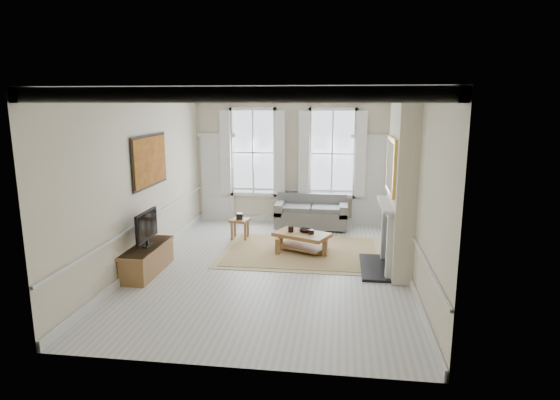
# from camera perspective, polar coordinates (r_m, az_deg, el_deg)

# --- Properties ---
(floor) EXTENTS (7.20, 7.20, 0.00)m
(floor) POSITION_cam_1_polar(r_m,az_deg,el_deg) (9.38, -0.87, -8.22)
(floor) COLOR #B7B5AD
(floor) RESTS_ON ground
(ceiling) EXTENTS (7.20, 7.20, 0.00)m
(ceiling) POSITION_cam_1_polar(r_m,az_deg,el_deg) (8.81, -0.94, 13.04)
(ceiling) COLOR white
(ceiling) RESTS_ON back_wall
(back_wall) EXTENTS (5.20, 0.00, 5.20)m
(back_wall) POSITION_cam_1_polar(r_m,az_deg,el_deg) (12.47, 1.53, 4.87)
(back_wall) COLOR beige
(back_wall) RESTS_ON floor
(left_wall) EXTENTS (0.00, 7.20, 7.20)m
(left_wall) POSITION_cam_1_polar(r_m,az_deg,el_deg) (9.66, -16.35, 2.33)
(left_wall) COLOR beige
(left_wall) RESTS_ON floor
(right_wall) EXTENTS (0.00, 7.20, 7.20)m
(right_wall) POSITION_cam_1_polar(r_m,az_deg,el_deg) (8.94, 15.83, 1.62)
(right_wall) COLOR beige
(right_wall) RESTS_ON floor
(window_left) EXTENTS (1.26, 0.20, 2.20)m
(window_left) POSITION_cam_1_polar(r_m,az_deg,el_deg) (12.55, -3.29, 5.82)
(window_left) COLOR #B2BCC6
(window_left) RESTS_ON back_wall
(window_right) EXTENTS (1.26, 0.20, 2.20)m
(window_right) POSITION_cam_1_polar(r_m,az_deg,el_deg) (12.33, 6.39, 5.66)
(window_right) COLOR #B2BCC6
(window_right) RESTS_ON back_wall
(door_left) EXTENTS (0.90, 0.08, 2.30)m
(door_left) POSITION_cam_1_polar(r_m,az_deg,el_deg) (12.88, -7.62, 2.53)
(door_left) COLOR silver
(door_left) RESTS_ON floor
(door_right) EXTENTS (0.90, 0.08, 2.30)m
(door_right) POSITION_cam_1_polar(r_m,az_deg,el_deg) (12.47, 10.91, 2.10)
(door_right) COLOR silver
(door_right) RESTS_ON floor
(painting) EXTENTS (0.05, 1.66, 1.06)m
(painting) POSITION_cam_1_polar(r_m,az_deg,el_deg) (9.87, -15.56, 4.63)
(painting) COLOR #B1741E
(painting) RESTS_ON left_wall
(chimney_breast) EXTENTS (0.35, 1.70, 3.38)m
(chimney_breast) POSITION_cam_1_polar(r_m,az_deg,el_deg) (9.11, 14.57, 1.88)
(chimney_breast) COLOR beige
(chimney_breast) RESTS_ON floor
(hearth) EXTENTS (0.55, 1.50, 0.05)m
(hearth) POSITION_cam_1_polar(r_m,az_deg,el_deg) (9.49, 11.47, -8.05)
(hearth) COLOR black
(hearth) RESTS_ON floor
(fireplace) EXTENTS (0.21, 1.45, 1.33)m
(fireplace) POSITION_cam_1_polar(r_m,az_deg,el_deg) (9.30, 12.88, -3.96)
(fireplace) COLOR silver
(fireplace) RESTS_ON floor
(mirror) EXTENTS (0.06, 1.26, 1.06)m
(mirror) POSITION_cam_1_polar(r_m,az_deg,el_deg) (9.03, 13.33, 4.11)
(mirror) COLOR gold
(mirror) RESTS_ON chimney_breast
(sofa) EXTENTS (1.84, 0.90, 0.86)m
(sofa) POSITION_cam_1_polar(r_m,az_deg,el_deg) (12.18, 3.85, -1.73)
(sofa) COLOR #61615E
(sofa) RESTS_ON floor
(side_table) EXTENTS (0.47, 0.47, 0.49)m
(side_table) POSITION_cam_1_polar(r_m,az_deg,el_deg) (11.19, -4.92, -2.85)
(side_table) COLOR brown
(side_table) RESTS_ON floor
(rug) EXTENTS (3.50, 2.60, 0.02)m
(rug) POSITION_cam_1_polar(r_m,az_deg,el_deg) (10.30, 2.68, -6.29)
(rug) COLOR #A58A55
(rug) RESTS_ON floor
(coffee_table) EXTENTS (1.34, 1.09, 0.44)m
(coffee_table) POSITION_cam_1_polar(r_m,az_deg,el_deg) (10.20, 2.70, -4.46)
(coffee_table) COLOR brown
(coffee_table) RESTS_ON rug
(ceramic_pot_a) EXTENTS (0.12, 0.12, 0.12)m
(ceramic_pot_a) POSITION_cam_1_polar(r_m,az_deg,el_deg) (10.23, 1.33, -3.57)
(ceramic_pot_a) COLOR black
(ceramic_pot_a) RESTS_ON coffee_table
(ceramic_pot_b) EXTENTS (0.13, 0.13, 0.09)m
(ceramic_pot_b) POSITION_cam_1_polar(r_m,az_deg,el_deg) (10.10, 3.81, -3.89)
(ceramic_pot_b) COLOR black
(ceramic_pot_b) RESTS_ON coffee_table
(bowl) EXTENTS (0.34, 0.34, 0.07)m
(bowl) POSITION_cam_1_polar(r_m,az_deg,el_deg) (10.26, 3.03, -3.71)
(bowl) COLOR black
(bowl) RESTS_ON coffee_table
(tv_stand) EXTENTS (0.48, 1.49, 0.53)m
(tv_stand) POSITION_cam_1_polar(r_m,az_deg,el_deg) (9.37, -15.85, -6.98)
(tv_stand) COLOR brown
(tv_stand) RESTS_ON floor
(tv) EXTENTS (0.08, 0.90, 0.68)m
(tv) POSITION_cam_1_polar(r_m,az_deg,el_deg) (9.17, -15.95, -3.07)
(tv) COLOR black
(tv) RESTS_ON tv_stand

